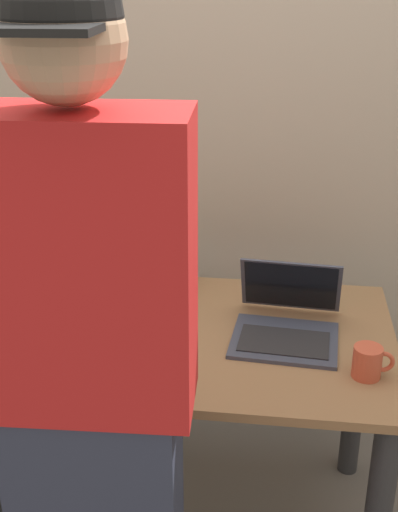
{
  "coord_description": "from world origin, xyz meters",
  "views": [
    {
      "loc": [
        0.24,
        -1.75,
        1.76
      ],
      "look_at": [
        0.02,
        0.0,
        0.99
      ],
      "focal_mm": 47.25,
      "sensor_mm": 36.0,
      "label": 1
    }
  ],
  "objects_px": {
    "laptop": "(287,320)",
    "person_figure": "(91,406)",
    "coffee_mug": "(368,362)",
    "beer_bottle_green": "(168,249)",
    "beer_bottle_amber": "(166,266)",
    "beer_bottle_brown": "(139,262)"
  },
  "relations": [
    {
      "from": "beer_bottle_green",
      "to": "beer_bottle_brown",
      "type": "relative_size",
      "value": 1.02
    },
    {
      "from": "person_figure",
      "to": "laptop",
      "type": "bearing_deg",
      "value": 59.34
    },
    {
      "from": "person_figure",
      "to": "coffee_mug",
      "type": "bearing_deg",
      "value": 37.11
    },
    {
      "from": "laptop",
      "to": "person_figure",
      "type": "distance_m",
      "value": 0.8
    },
    {
      "from": "beer_bottle_green",
      "to": "coffee_mug",
      "type": "bearing_deg",
      "value": -38.62
    },
    {
      "from": "beer_bottle_amber",
      "to": "person_figure",
      "type": "height_order",
      "value": "person_figure"
    },
    {
      "from": "laptop",
      "to": "coffee_mug",
      "type": "distance_m",
      "value": 0.3
    },
    {
      "from": "beer_bottle_green",
      "to": "coffee_mug",
      "type": "distance_m",
      "value": 0.8
    },
    {
      "from": "beer_bottle_brown",
      "to": "person_figure",
      "type": "height_order",
      "value": "person_figure"
    },
    {
      "from": "laptop",
      "to": "beer_bottle_green",
      "type": "bearing_deg",
      "value": 144.42
    },
    {
      "from": "laptop",
      "to": "beer_bottle_brown",
      "type": "distance_m",
      "value": 0.52
    },
    {
      "from": "beer_bottle_green",
      "to": "beer_bottle_amber",
      "type": "relative_size",
      "value": 1.21
    },
    {
      "from": "laptop",
      "to": "beer_bottle_amber",
      "type": "bearing_deg",
      "value": 152.73
    },
    {
      "from": "laptop",
      "to": "person_figure",
      "type": "bearing_deg",
      "value": -120.66
    },
    {
      "from": "person_figure",
      "to": "coffee_mug",
      "type": "relative_size",
      "value": 16.09
    },
    {
      "from": "coffee_mug",
      "to": "beer_bottle_green",
      "type": "bearing_deg",
      "value": 141.38
    },
    {
      "from": "beer_bottle_amber",
      "to": "beer_bottle_brown",
      "type": "xyz_separation_m",
      "value": [
        -0.08,
        -0.03,
        0.02
      ]
    },
    {
      "from": "beer_bottle_amber",
      "to": "person_figure",
      "type": "bearing_deg",
      "value": -90.14
    },
    {
      "from": "person_figure",
      "to": "coffee_mug",
      "type": "xyz_separation_m",
      "value": [
        0.62,
        0.47,
        -0.14
      ]
    },
    {
      "from": "beer_bottle_green",
      "to": "beer_bottle_brown",
      "type": "xyz_separation_m",
      "value": [
        -0.07,
        -0.12,
        -0.0
      ]
    },
    {
      "from": "laptop",
      "to": "person_figure",
      "type": "xyz_separation_m",
      "value": [
        -0.4,
        -0.68,
        0.14
      ]
    },
    {
      "from": "laptop",
      "to": "beer_bottle_green",
      "type": "height_order",
      "value": "beer_bottle_green"
    }
  ]
}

